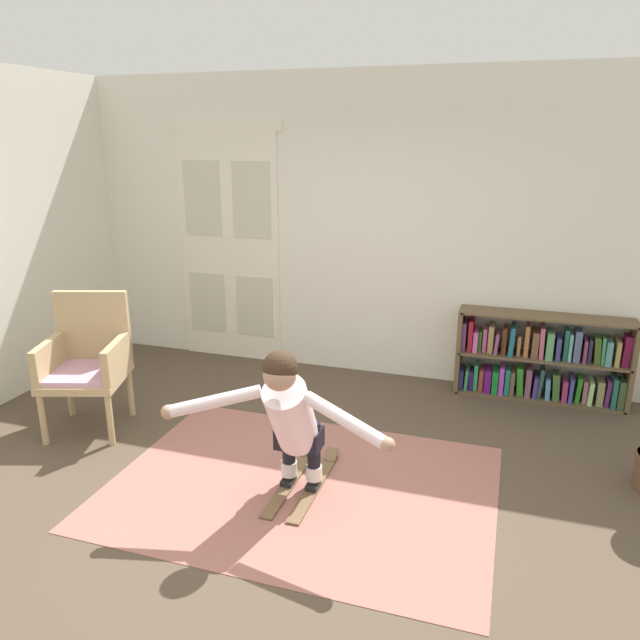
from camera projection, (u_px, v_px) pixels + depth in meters
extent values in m
plane|color=brown|center=(276.00, 512.00, 3.86)|extent=(7.20, 7.20, 0.00)
cube|color=silver|center=(373.00, 229.00, 5.81)|extent=(6.00, 0.10, 2.90)
cube|color=silver|center=(206.00, 248.00, 6.36)|extent=(0.55, 0.04, 2.35)
cube|color=beige|center=(202.00, 199.00, 6.19)|extent=(0.41, 0.01, 0.76)
cube|color=beige|center=(208.00, 302.00, 6.52)|extent=(0.41, 0.01, 0.64)
cube|color=silver|center=(254.00, 251.00, 6.20)|extent=(0.55, 0.04, 2.35)
cube|color=beige|center=(251.00, 200.00, 6.03)|extent=(0.41, 0.01, 0.76)
cube|color=beige|center=(255.00, 306.00, 6.35)|extent=(0.41, 0.01, 0.64)
cube|color=silver|center=(224.00, 126.00, 5.92)|extent=(1.22, 0.04, 0.10)
cube|color=#A2645A|center=(302.00, 486.00, 4.15)|extent=(2.59, 1.91, 0.01)
cube|color=brown|center=(459.00, 349.00, 5.66)|extent=(0.04, 0.30, 0.79)
cube|color=brown|center=(631.00, 366.00, 5.23)|extent=(0.04, 0.30, 0.79)
cube|color=brown|center=(537.00, 396.00, 5.56)|extent=(1.46, 0.30, 0.02)
cube|color=brown|center=(542.00, 357.00, 5.45)|extent=(1.46, 0.30, 0.02)
cube|color=brown|center=(546.00, 316.00, 5.33)|extent=(1.46, 0.30, 0.02)
cube|color=navy|center=(462.00, 377.00, 5.75)|extent=(0.04, 0.21, 0.18)
cube|color=#3F8355|center=(467.00, 377.00, 5.73)|extent=(0.04, 0.22, 0.20)
cube|color=#231955|center=(471.00, 378.00, 5.71)|extent=(0.05, 0.17, 0.19)
cube|color=#2D9455|center=(476.00, 375.00, 5.69)|extent=(0.03, 0.19, 0.25)
cube|color=brown|center=(481.00, 379.00, 5.66)|extent=(0.05, 0.16, 0.21)
cube|color=#5A1470|center=(488.00, 379.00, 5.64)|extent=(0.06, 0.20, 0.22)
cube|color=#157F29|center=(495.00, 380.00, 5.63)|extent=(0.05, 0.22, 0.22)
cube|color=#B13DD8|center=(502.00, 378.00, 5.60)|extent=(0.04, 0.20, 0.27)
cube|color=#1F966D|center=(507.00, 380.00, 5.59)|extent=(0.04, 0.16, 0.24)
cube|color=brown|center=(512.00, 381.00, 5.58)|extent=(0.04, 0.22, 0.23)
cube|color=green|center=(520.00, 379.00, 5.58)|extent=(0.07, 0.17, 0.27)
cube|color=#7A4861|center=(528.00, 380.00, 5.55)|extent=(0.05, 0.23, 0.27)
cube|color=#45348A|center=(535.00, 384.00, 5.55)|extent=(0.04, 0.23, 0.20)
cube|color=#264D4B|center=(540.00, 382.00, 5.51)|extent=(0.05, 0.17, 0.28)
cube|color=#4F91C3|center=(547.00, 387.00, 5.50)|extent=(0.05, 0.18, 0.19)
cube|color=#406531|center=(556.00, 385.00, 5.47)|extent=(0.08, 0.16, 0.25)
cube|color=#9B3063|center=(564.00, 389.00, 5.45)|extent=(0.04, 0.20, 0.20)
cube|color=#3C449E|center=(570.00, 388.00, 5.44)|extent=(0.04, 0.23, 0.23)
cube|color=#2A8C22|center=(578.00, 388.00, 5.43)|extent=(0.05, 0.17, 0.24)
cube|color=#9F6572|center=(584.00, 391.00, 5.41)|extent=(0.04, 0.15, 0.21)
cube|color=#A4D589|center=(590.00, 391.00, 5.39)|extent=(0.04, 0.21, 0.21)
cube|color=#888357|center=(599.00, 391.00, 5.37)|extent=(0.06, 0.19, 0.23)
cube|color=#6D2E78|center=(607.00, 391.00, 5.35)|extent=(0.05, 0.18, 0.24)
cube|color=#235E5B|center=(613.00, 391.00, 5.32)|extent=(0.04, 0.24, 0.28)
cube|color=#476138|center=(621.00, 393.00, 5.30)|extent=(0.06, 0.18, 0.25)
cube|color=#6B3970|center=(465.00, 334.00, 5.62)|extent=(0.04, 0.23, 0.26)
cube|color=maroon|center=(471.00, 334.00, 5.59)|extent=(0.04, 0.23, 0.29)
cube|color=#C85CAD|center=(476.00, 339.00, 5.59)|extent=(0.04, 0.21, 0.19)
cube|color=#276710|center=(480.00, 340.00, 5.59)|extent=(0.03, 0.16, 0.19)
cube|color=#B24E90|center=(485.00, 338.00, 5.58)|extent=(0.04, 0.16, 0.22)
cube|color=#A57F51|center=(491.00, 337.00, 5.56)|extent=(0.05, 0.20, 0.25)
cube|color=#80456E|center=(497.00, 342.00, 5.52)|extent=(0.04, 0.20, 0.20)
cube|color=#5F2E14|center=(504.00, 339.00, 5.52)|extent=(0.04, 0.17, 0.24)
cube|color=#1F5E6B|center=(512.00, 339.00, 5.47)|extent=(0.05, 0.24, 0.27)
cube|color=#BF7D4F|center=(519.00, 344.00, 5.48)|extent=(0.03, 0.14, 0.18)
cube|color=#A16835|center=(527.00, 340.00, 5.43)|extent=(0.04, 0.16, 0.29)
cube|color=brown|center=(535.00, 343.00, 5.43)|extent=(0.06, 0.21, 0.24)
cube|color=#B95C72|center=(542.00, 341.00, 5.42)|extent=(0.04, 0.24, 0.29)
cube|color=#549960|center=(550.00, 344.00, 5.38)|extent=(0.06, 0.23, 0.25)
cube|color=navy|center=(558.00, 347.00, 5.37)|extent=(0.04, 0.21, 0.21)
cube|color=#286C5D|center=(566.00, 343.00, 5.35)|extent=(0.03, 0.16, 0.28)
cube|color=#60A8A3|center=(570.00, 346.00, 5.35)|extent=(0.03, 0.20, 0.25)
cube|color=slate|center=(577.00, 345.00, 5.31)|extent=(0.06, 0.17, 0.28)
cube|color=#743459|center=(584.00, 350.00, 5.30)|extent=(0.03, 0.22, 0.21)
cube|color=#312D4D|center=(589.00, 349.00, 5.31)|extent=(0.03, 0.18, 0.21)
cube|color=#415C20|center=(597.00, 349.00, 5.28)|extent=(0.07, 0.16, 0.24)
cube|color=#44A566|center=(603.00, 350.00, 5.26)|extent=(0.03, 0.14, 0.24)
cube|color=teal|center=(608.00, 351.00, 5.26)|extent=(0.05, 0.23, 0.22)
cube|color=#97894D|center=(617.00, 351.00, 5.24)|extent=(0.04, 0.24, 0.23)
cube|color=#841B4E|center=(626.00, 350.00, 5.21)|extent=(0.07, 0.15, 0.27)
cylinder|color=tan|center=(43.00, 420.00, 4.66)|extent=(0.06, 0.06, 0.42)
cylinder|color=tan|center=(110.00, 420.00, 4.66)|extent=(0.06, 0.06, 0.42)
cylinder|color=tan|center=(70.00, 392.00, 5.16)|extent=(0.06, 0.06, 0.42)
cylinder|color=tan|center=(131.00, 392.00, 5.16)|extent=(0.06, 0.06, 0.42)
cube|color=tan|center=(86.00, 378.00, 4.84)|extent=(0.75, 0.75, 0.06)
cube|color=#CF9BB7|center=(85.00, 372.00, 4.82)|extent=(0.68, 0.68, 0.04)
cube|color=tan|center=(93.00, 326.00, 4.99)|extent=(0.59, 0.24, 0.60)
cube|color=tan|center=(49.00, 358.00, 4.79)|extent=(0.23, 0.55, 0.28)
cube|color=tan|center=(117.00, 358.00, 4.79)|extent=(0.23, 0.55, 0.28)
cube|color=brown|center=(289.00, 482.00, 4.17)|extent=(0.09, 0.87, 0.01)
cube|color=brown|center=(308.00, 451.00, 4.53)|extent=(0.09, 0.11, 0.06)
cube|color=black|center=(288.00, 481.00, 4.15)|extent=(0.08, 0.12, 0.04)
cube|color=brown|center=(314.00, 487.00, 4.12)|extent=(0.09, 0.87, 0.01)
cube|color=brown|center=(331.00, 454.00, 4.48)|extent=(0.09, 0.11, 0.06)
cube|color=black|center=(313.00, 485.00, 4.10)|extent=(0.08, 0.12, 0.04)
cylinder|color=white|center=(289.00, 468.00, 4.14)|extent=(0.11, 0.11, 0.10)
cylinder|color=black|center=(289.00, 442.00, 4.08)|extent=(0.09, 0.09, 0.30)
cylinder|color=black|center=(286.00, 433.00, 4.02)|extent=(0.11, 0.11, 0.22)
cylinder|color=white|center=(314.00, 472.00, 4.09)|extent=(0.11, 0.11, 0.10)
cylinder|color=black|center=(314.00, 446.00, 4.03)|extent=(0.09, 0.09, 0.30)
cylinder|color=black|center=(312.00, 437.00, 3.97)|extent=(0.11, 0.11, 0.22)
cube|color=black|center=(299.00, 438.00, 4.00)|extent=(0.30, 0.18, 0.14)
cylinder|color=silver|center=(292.00, 415.00, 3.81)|extent=(0.28, 0.51, 0.59)
sphere|color=tan|center=(280.00, 374.00, 3.54)|extent=(0.20, 0.20, 0.20)
sphere|color=#382619|center=(280.00, 368.00, 3.53)|extent=(0.21, 0.21, 0.21)
cylinder|color=silver|center=(214.00, 401.00, 3.68)|extent=(0.57, 0.29, 0.20)
sphere|color=tan|center=(168.00, 412.00, 3.68)|extent=(0.09, 0.09, 0.09)
cylinder|color=silver|center=(345.00, 420.00, 3.44)|extent=(0.57, 0.28, 0.20)
sphere|color=tan|center=(387.00, 445.00, 3.29)|extent=(0.09, 0.09, 0.09)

